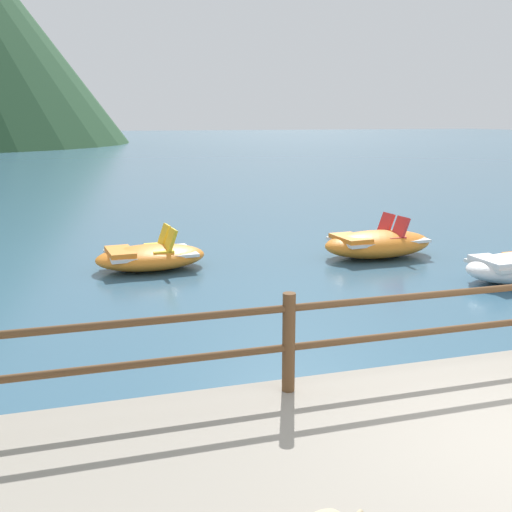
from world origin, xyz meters
name	(u,v)px	position (x,y,z in m)	size (l,w,h in m)	color
ground_plane	(124,161)	(0.00, 40.00, 0.00)	(200.00, 200.00, 0.00)	#38607A
dock_railing	(449,316)	(0.00, 1.55, 0.97)	(23.92, 0.12, 0.95)	brown
pedal_boat_2	(150,256)	(-2.15, 8.32, 0.25)	(2.25, 1.53, 0.82)	orange
pedal_boat_3	(377,243)	(2.63, 8.02, 0.29)	(2.56, 1.57, 0.88)	orange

